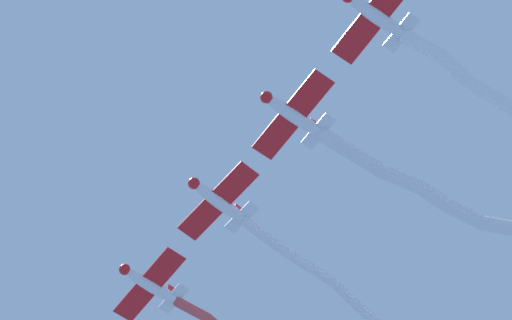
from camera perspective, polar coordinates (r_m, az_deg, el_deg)
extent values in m
ellipsoid|color=white|center=(63.40, -6.05, -7.16)|extent=(4.21, 2.25, 0.85)
sphere|color=red|center=(62.90, -7.55, -6.24)|extent=(0.93, 0.93, 0.73)
ellipsoid|color=#1E2D4C|center=(63.53, -6.41, -6.76)|extent=(1.18, 0.90, 0.46)
cube|color=red|center=(63.27, -6.16, -7.15)|extent=(3.45, 6.19, 0.11)
cube|color=white|center=(63.95, -4.74, -7.91)|extent=(1.57, 2.50, 0.09)
cube|color=red|center=(64.29, -4.77, -7.64)|extent=(0.93, 0.44, 1.18)
cylinder|color=#DB4C4C|center=(64.11, -3.66, -8.58)|extent=(2.26, 1.57, 0.91)
sphere|color=#DB4C4C|center=(63.95, -4.50, -8.13)|extent=(0.66, 0.66, 0.66)
sphere|color=#DB4C4C|center=(64.30, -2.82, -9.03)|extent=(0.66, 0.66, 0.66)
ellipsoid|color=white|center=(60.14, -2.11, -2.42)|extent=(4.24, 2.04, 0.85)
sphere|color=red|center=(59.57, -3.58, -1.34)|extent=(0.91, 0.91, 0.73)
ellipsoid|color=#1E2D4C|center=(60.26, -2.48, -1.99)|extent=(1.17, 0.85, 0.46)
cube|color=red|center=(60.00, -2.21, -2.40)|extent=(3.14, 6.23, 0.11)
cube|color=white|center=(60.76, -0.83, -3.31)|extent=(1.46, 2.50, 0.09)
cube|color=red|center=(61.11, -0.88, -3.05)|extent=(0.94, 0.39, 1.18)
cylinder|color=white|center=(61.30, 0.25, -4.20)|extent=(2.62, 1.21, 0.87)
cylinder|color=white|center=(62.50, 1.88, -5.38)|extent=(2.64, 1.27, 1.05)
cylinder|color=white|center=(63.82, 3.61, -6.47)|extent=(2.86, 1.46, 0.99)
cylinder|color=white|center=(65.10, 5.04, -7.55)|extent=(2.17, 0.88, 0.84)
cylinder|color=white|center=(66.61, 6.06, -8.52)|extent=(2.49, 0.77, 1.38)
sphere|color=white|center=(60.76, -0.59, -3.55)|extent=(0.66, 0.66, 0.66)
sphere|color=white|center=(61.86, 1.07, -4.83)|extent=(0.66, 0.66, 0.66)
sphere|color=white|center=(63.15, 2.69, -5.91)|extent=(0.66, 0.66, 0.66)
sphere|color=white|center=(64.52, 4.50, -7.02)|extent=(0.66, 0.66, 0.66)
sphere|color=white|center=(65.70, 5.57, -8.07)|extent=(0.66, 0.66, 0.66)
sphere|color=white|center=(67.52, 6.55, -8.95)|extent=(0.66, 0.66, 0.66)
ellipsoid|color=white|center=(57.10, 2.22, 2.55)|extent=(4.20, 2.34, 0.85)
sphere|color=red|center=(56.57, 0.60, 3.62)|extent=(0.94, 0.94, 0.73)
ellipsoid|color=#1E2D4C|center=(57.24, 1.79, 2.96)|extent=(1.18, 0.92, 0.46)
cube|color=red|center=(56.96, 2.11, 2.58)|extent=(3.58, 6.17, 0.11)
cube|color=white|center=(57.69, 3.61, 1.66)|extent=(1.62, 2.50, 0.09)
cube|color=red|center=(58.06, 3.52, 1.90)|extent=(0.92, 0.46, 1.18)
cylinder|color=white|center=(57.80, 4.69, 0.93)|extent=(2.26, 1.67, 1.29)
cylinder|color=white|center=(58.20, 6.36, -0.11)|extent=(2.36, 1.70, 1.12)
cylinder|color=white|center=(58.72, 8.25, -1.07)|extent=(2.53, 2.09, 1.22)
cylinder|color=white|center=(59.15, 10.11, -2.04)|extent=(2.41, 1.72, 1.47)
cylinder|color=white|center=(59.57, 11.89, -3.07)|extent=(2.52, 1.96, 1.44)
cylinder|color=white|center=(60.23, 13.79, -3.70)|extent=(2.21, 2.15, 1.02)
sphere|color=white|center=(57.68, 3.88, 1.43)|extent=(0.88, 0.88, 0.88)
sphere|color=white|center=(57.94, 5.50, 0.43)|extent=(0.88, 0.88, 0.88)
sphere|color=white|center=(58.49, 7.21, -0.64)|extent=(0.88, 0.88, 0.88)
sphere|color=white|center=(58.98, 9.28, -1.50)|extent=(0.88, 0.88, 0.88)
sphere|color=white|center=(59.34, 10.94, -2.58)|extent=(0.88, 0.88, 0.88)
sphere|color=white|center=(59.82, 12.84, -3.54)|extent=(0.88, 0.88, 0.88)
ellipsoid|color=white|center=(55.45, 6.93, 8.19)|extent=(4.18, 2.39, 0.85)
ellipsoid|color=#1E2D4C|center=(55.60, 6.47, 8.60)|extent=(1.18, 0.93, 0.46)
cube|color=red|center=(55.30, 6.83, 8.23)|extent=(3.65, 6.16, 0.11)
cube|color=white|center=(56.06, 8.33, 7.22)|extent=(1.65, 2.50, 0.09)
cube|color=red|center=(56.44, 8.21, 7.43)|extent=(0.92, 0.47, 1.18)
cylinder|color=white|center=(56.48, 9.62, 6.43)|extent=(2.55, 1.86, 0.97)
cylinder|color=white|center=(57.25, 11.40, 5.10)|extent=(2.53, 1.41, 1.15)
cylinder|color=white|center=(58.05, 13.04, 3.78)|extent=(2.40, 1.72, 0.89)
sphere|color=white|center=(56.05, 8.62, 6.99)|extent=(0.83, 0.83, 0.83)
sphere|color=white|center=(56.94, 10.60, 5.88)|extent=(0.83, 0.83, 0.83)
sphere|color=white|center=(57.59, 12.18, 4.32)|extent=(0.83, 0.83, 0.83)
sphere|color=white|center=(58.53, 13.88, 3.25)|extent=(0.83, 0.83, 0.83)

